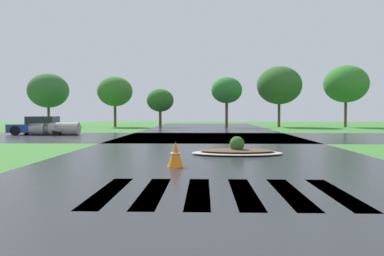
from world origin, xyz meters
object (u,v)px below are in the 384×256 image
object	(u,v)px
drainage_pipe_stack	(55,129)
traffic_cone	(175,155)
car_dark_suv	(42,126)
median_island	(237,151)

from	to	relation	value
drainage_pipe_stack	traffic_cone	size ratio (longest dim) A/B	4.59
drainage_pipe_stack	traffic_cone	distance (m)	17.88
car_dark_suv	traffic_cone	size ratio (longest dim) A/B	5.83
drainage_pipe_stack	traffic_cone	bearing A→B (deg)	-57.98
median_island	drainage_pipe_stack	xyz separation A→B (m)	(-11.54, 11.77, 0.31)
car_dark_suv	drainage_pipe_stack	distance (m)	1.31
drainage_pipe_stack	car_dark_suv	bearing A→B (deg)	153.88
median_island	traffic_cone	size ratio (longest dim) A/B	4.63
traffic_cone	car_dark_suv	bearing A→B (deg)	124.09
median_island	traffic_cone	xyz separation A→B (m)	(-2.06, -3.40, 0.23)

